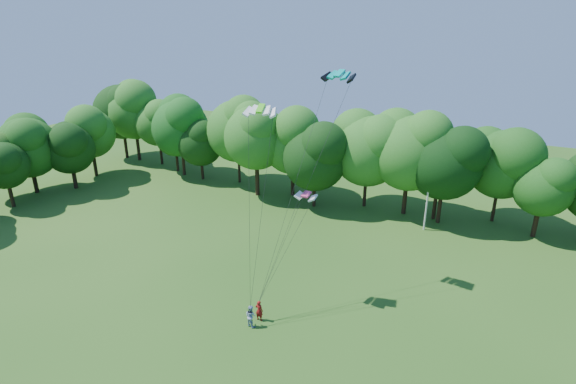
% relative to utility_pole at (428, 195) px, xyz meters
% --- Properties ---
extents(utility_pole, '(1.64, 0.20, 8.20)m').
position_rel_utility_pole_xyz_m(utility_pole, '(0.00, 0.00, 0.00)').
color(utility_pole, beige).
rests_on(utility_pole, ground).
extents(kite_flyer_left, '(0.66, 0.44, 1.78)m').
position_rel_utility_pole_xyz_m(kite_flyer_left, '(-8.64, -22.57, -3.33)').
color(kite_flyer_left, maroon).
rests_on(kite_flyer_left, ground).
extents(kite_flyer_right, '(1.04, 0.90, 1.84)m').
position_rel_utility_pole_xyz_m(kite_flyer_right, '(-8.87, -23.49, -3.29)').
color(kite_flyer_right, '#8B9EC1').
rests_on(kite_flyer_right, ground).
extents(kite_teal, '(2.77, 1.47, 0.57)m').
position_rel_utility_pole_xyz_m(kite_teal, '(-5.98, -13.58, 14.17)').
color(kite_teal, '#05A096').
rests_on(kite_teal, ground).
extents(kite_green, '(2.60, 1.55, 0.59)m').
position_rel_utility_pole_xyz_m(kite_green, '(-10.12, -19.06, 11.96)').
color(kite_green, '#4DDA20').
rests_on(kite_green, ground).
extents(kite_pink, '(1.78, 0.92, 0.30)m').
position_rel_utility_pole_xyz_m(kite_pink, '(-6.65, -18.23, 5.37)').
color(kite_pink, '#D33A6D').
rests_on(kite_pink, ground).
extents(tree_back_west, '(9.23, 9.23, 13.43)m').
position_rel_utility_pole_xyz_m(tree_back_west, '(-36.75, 3.44, 4.17)').
color(tree_back_west, black).
rests_on(tree_back_west, ground).
extents(tree_back_center, '(8.89, 8.89, 12.93)m').
position_rel_utility_pole_xyz_m(tree_back_center, '(1.10, 2.75, 3.86)').
color(tree_back_center, black).
rests_on(tree_back_center, ground).
extents(tree_flank_west, '(6.75, 6.75, 9.82)m').
position_rel_utility_pole_xyz_m(tree_flank_west, '(-51.17, -14.77, 1.91)').
color(tree_flank_west, '#322013').
rests_on(tree_flank_west, ground).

